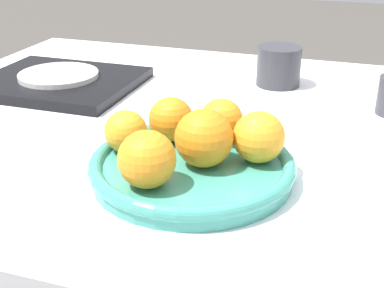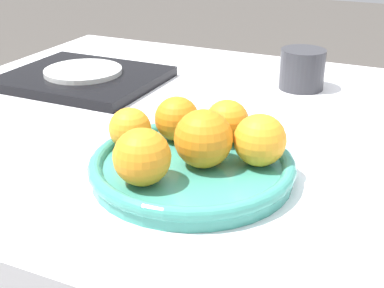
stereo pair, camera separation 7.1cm
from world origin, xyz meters
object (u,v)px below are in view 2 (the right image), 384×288
at_px(orange_2, 227,122).
at_px(orange_0, 201,138).
at_px(orange_3, 260,140).
at_px(orange_4, 142,157).
at_px(side_plate, 83,71).
at_px(serving_tray, 84,78).
at_px(cup_0, 302,69).
at_px(orange_5, 130,129).
at_px(fruit_platter, 192,167).
at_px(orange_1, 177,119).

bearing_deg(orange_2, orange_0, -93.32).
xyz_separation_m(orange_3, orange_4, (-0.11, -0.11, 0.00)).
height_order(orange_0, side_plate, orange_0).
height_order(serving_tray, cup_0, cup_0).
bearing_deg(orange_2, serving_tray, 153.26).
bearing_deg(orange_4, serving_tray, 133.84).
bearing_deg(orange_0, serving_tray, 143.98).
bearing_deg(cup_0, orange_5, -107.70).
distance_m(serving_tray, cup_0, 0.45).
distance_m(fruit_platter, side_plate, 0.47).
xyz_separation_m(orange_2, orange_5, (-0.12, -0.08, -0.00)).
relative_size(orange_1, orange_2, 1.02).
bearing_deg(orange_4, orange_2, 73.04).
distance_m(fruit_platter, cup_0, 0.44).
bearing_deg(orange_1, serving_tray, 145.74).
relative_size(orange_1, orange_5, 1.09).
bearing_deg(orange_0, fruit_platter, -176.66).
relative_size(orange_4, orange_5, 1.21).
distance_m(orange_3, orange_4, 0.16).
height_order(orange_2, orange_5, orange_2).
relative_size(orange_0, orange_5, 1.30).
bearing_deg(orange_3, orange_5, -171.24).
relative_size(fruit_platter, orange_1, 4.26).
distance_m(orange_1, serving_tray, 0.40).
bearing_deg(orange_1, orange_0, -43.69).
height_order(orange_2, orange_3, orange_3).
bearing_deg(side_plate, serving_tray, 14.04).
bearing_deg(orange_3, side_plate, 151.60).
relative_size(fruit_platter, orange_3, 3.98).
bearing_deg(orange_5, side_plate, 135.20).
distance_m(orange_3, orange_5, 0.18).
bearing_deg(orange_5, orange_0, -3.56).
bearing_deg(side_plate, orange_0, -36.02).
distance_m(orange_2, side_plate, 0.44).
relative_size(fruit_platter, orange_4, 3.86).
bearing_deg(orange_1, orange_4, -81.36).
height_order(orange_2, cup_0, orange_2).
distance_m(orange_4, serving_tray, 0.50).
distance_m(orange_0, orange_3, 0.08).
xyz_separation_m(orange_0, orange_4, (-0.04, -0.08, -0.00)).
height_order(side_plate, cup_0, cup_0).
distance_m(fruit_platter, orange_1, 0.09).
bearing_deg(orange_5, cup_0, 72.30).
bearing_deg(fruit_platter, orange_3, 23.50).
distance_m(orange_3, side_plate, 0.53).
xyz_separation_m(orange_3, serving_tray, (-0.46, 0.25, -0.05)).
xyz_separation_m(fruit_platter, orange_2, (0.02, 0.09, 0.04)).
xyz_separation_m(orange_4, serving_tray, (-0.35, 0.36, -0.05)).
distance_m(orange_1, orange_3, 0.14).
bearing_deg(orange_5, fruit_platter, -4.39).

